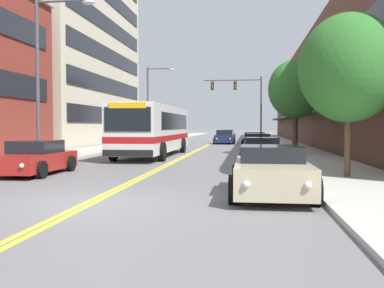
{
  "coord_description": "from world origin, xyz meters",
  "views": [
    {
      "loc": [
        3.75,
        -9.86,
        1.85
      ],
      "look_at": [
        -0.4,
        21.97,
        0.47
      ],
      "focal_mm": 40.0,
      "sensor_mm": 36.0,
      "label": 1
    }
  ],
  "objects_px": {
    "car_beige_parked_right_foreground": "(271,172)",
    "car_white_parked_right_mid": "(262,152)",
    "car_black_parked_right_far": "(255,141)",
    "car_navy_moving_second": "(225,137)",
    "car_red_parked_left_near": "(34,159)",
    "street_tree_right_far": "(297,93)",
    "street_lamp_left_far": "(152,98)",
    "street_tree_right_near": "(349,68)",
    "city_bus": "(154,128)",
    "traffic_signal_mast": "(242,96)",
    "street_tree_right_mid": "(295,89)",
    "car_slate_blue_moving_lead": "(228,134)",
    "street_lamp_left_near": "(46,66)",
    "fire_hydrant": "(303,157)",
    "car_champagne_parked_left_far": "(162,139)",
    "car_silver_parked_right_end": "(258,145)"
  },
  "relations": [
    {
      "from": "car_beige_parked_right_foreground",
      "to": "car_white_parked_right_mid",
      "type": "height_order",
      "value": "car_beige_parked_right_foreground"
    },
    {
      "from": "car_black_parked_right_far",
      "to": "car_navy_moving_second",
      "type": "height_order",
      "value": "car_navy_moving_second"
    },
    {
      "from": "car_red_parked_left_near",
      "to": "street_tree_right_far",
      "type": "xyz_separation_m",
      "value": [
        12.06,
        20.88,
        3.95
      ]
    },
    {
      "from": "car_black_parked_right_far",
      "to": "street_lamp_left_far",
      "type": "height_order",
      "value": "street_lamp_left_far"
    },
    {
      "from": "car_red_parked_left_near",
      "to": "street_tree_right_near",
      "type": "xyz_separation_m",
      "value": [
        11.41,
        -0.32,
        3.18
      ]
    },
    {
      "from": "car_red_parked_left_near",
      "to": "car_white_parked_right_mid",
      "type": "bearing_deg",
      "value": 31.46
    },
    {
      "from": "city_bus",
      "to": "traffic_signal_mast",
      "type": "distance_m",
      "value": 22.71
    },
    {
      "from": "car_navy_moving_second",
      "to": "street_tree_right_mid",
      "type": "distance_m",
      "value": 17.71
    },
    {
      "from": "car_slate_blue_moving_lead",
      "to": "car_beige_parked_right_foreground",
      "type": "bearing_deg",
      "value": -86.11
    },
    {
      "from": "car_red_parked_left_near",
      "to": "street_lamp_left_near",
      "type": "height_order",
      "value": "street_lamp_left_near"
    },
    {
      "from": "traffic_signal_mast",
      "to": "street_tree_right_mid",
      "type": "height_order",
      "value": "traffic_signal_mast"
    },
    {
      "from": "street_lamp_left_near",
      "to": "fire_hydrant",
      "type": "xyz_separation_m",
      "value": [
        10.83,
        -0.07,
        -3.85
      ]
    },
    {
      "from": "car_black_parked_right_far",
      "to": "car_navy_moving_second",
      "type": "distance_m",
      "value": 10.01
    },
    {
      "from": "car_navy_moving_second",
      "to": "street_lamp_left_near",
      "type": "xyz_separation_m",
      "value": [
        -6.3,
        -26.27,
        3.79
      ]
    },
    {
      "from": "street_tree_right_near",
      "to": "street_tree_right_far",
      "type": "bearing_deg",
      "value": 88.23
    },
    {
      "from": "car_champagne_parked_left_far",
      "to": "street_tree_right_near",
      "type": "distance_m",
      "value": 27.64
    },
    {
      "from": "car_white_parked_right_mid",
      "to": "street_tree_right_near",
      "type": "relative_size",
      "value": 0.76
    },
    {
      "from": "car_black_parked_right_far",
      "to": "car_beige_parked_right_foreground",
      "type": "bearing_deg",
      "value": -89.85
    },
    {
      "from": "car_slate_blue_moving_lead",
      "to": "traffic_signal_mast",
      "type": "distance_m",
      "value": 14.31
    },
    {
      "from": "city_bus",
      "to": "car_white_parked_right_mid",
      "type": "distance_m",
      "value": 8.21
    },
    {
      "from": "street_lamp_left_far",
      "to": "street_tree_right_near",
      "type": "height_order",
      "value": "street_lamp_left_far"
    },
    {
      "from": "street_lamp_left_far",
      "to": "car_black_parked_right_far",
      "type": "bearing_deg",
      "value": -23.15
    },
    {
      "from": "car_red_parked_left_near",
      "to": "fire_hydrant",
      "type": "height_order",
      "value": "car_red_parked_left_near"
    },
    {
      "from": "car_black_parked_right_far",
      "to": "street_tree_right_far",
      "type": "height_order",
      "value": "street_tree_right_far"
    },
    {
      "from": "car_beige_parked_right_foreground",
      "to": "street_lamp_left_far",
      "type": "xyz_separation_m",
      "value": [
        -9.28,
        26.84,
        3.7
      ]
    },
    {
      "from": "street_tree_right_mid",
      "to": "car_red_parked_left_near",
      "type": "bearing_deg",
      "value": -132.42
    },
    {
      "from": "car_red_parked_left_near",
      "to": "car_black_parked_right_far",
      "type": "bearing_deg",
      "value": 65.59
    },
    {
      "from": "car_silver_parked_right_end",
      "to": "car_beige_parked_right_foreground",
      "type": "bearing_deg",
      "value": -90.22
    },
    {
      "from": "car_black_parked_right_far",
      "to": "street_tree_right_far",
      "type": "bearing_deg",
      "value": 28.96
    },
    {
      "from": "car_red_parked_left_near",
      "to": "street_tree_right_far",
      "type": "relative_size",
      "value": 0.64
    },
    {
      "from": "car_silver_parked_right_end",
      "to": "car_navy_moving_second",
      "type": "relative_size",
      "value": 1.05
    },
    {
      "from": "fire_hydrant",
      "to": "street_tree_right_mid",
      "type": "bearing_deg",
      "value": 85.82
    },
    {
      "from": "car_champagne_parked_left_far",
      "to": "car_beige_parked_right_foreground",
      "type": "xyz_separation_m",
      "value": [
        8.72,
        -28.56,
        0.05
      ]
    },
    {
      "from": "street_tree_right_far",
      "to": "street_tree_right_near",
      "type": "bearing_deg",
      "value": -91.77
    },
    {
      "from": "fire_hydrant",
      "to": "street_lamp_left_far",
      "type": "bearing_deg",
      "value": 117.68
    },
    {
      "from": "car_slate_blue_moving_lead",
      "to": "street_tree_right_far",
      "type": "distance_m",
      "value": 26.01
    },
    {
      "from": "street_tree_right_near",
      "to": "fire_hydrant",
      "type": "bearing_deg",
      "value": 114.61
    },
    {
      "from": "traffic_signal_mast",
      "to": "street_tree_right_far",
      "type": "distance_m",
      "value": 12.32
    },
    {
      "from": "street_lamp_left_near",
      "to": "street_tree_right_far",
      "type": "relative_size",
      "value": 1.13
    },
    {
      "from": "street_lamp_left_far",
      "to": "street_tree_right_far",
      "type": "distance_m",
      "value": 12.84
    },
    {
      "from": "car_navy_moving_second",
      "to": "street_lamp_left_near",
      "type": "relative_size",
      "value": 0.62
    },
    {
      "from": "car_silver_parked_right_end",
      "to": "street_tree_right_near",
      "type": "relative_size",
      "value": 0.86
    },
    {
      "from": "car_beige_parked_right_foreground",
      "to": "car_black_parked_right_far",
      "type": "relative_size",
      "value": 0.94
    },
    {
      "from": "car_slate_blue_moving_lead",
      "to": "fire_hydrant",
      "type": "distance_m",
      "value": 43.75
    },
    {
      "from": "street_lamp_left_far",
      "to": "street_tree_right_far",
      "type": "xyz_separation_m",
      "value": [
        12.67,
        -2.03,
        0.22
      ]
    },
    {
      "from": "car_navy_moving_second",
      "to": "street_lamp_left_far",
      "type": "distance_m",
      "value": 9.24
    },
    {
      "from": "street_tree_right_far",
      "to": "car_beige_parked_right_foreground",
      "type": "bearing_deg",
      "value": -97.78
    },
    {
      "from": "car_beige_parked_right_foreground",
      "to": "street_lamp_left_far",
      "type": "distance_m",
      "value": 28.64
    },
    {
      "from": "car_white_parked_right_mid",
      "to": "traffic_signal_mast",
      "type": "xyz_separation_m",
      "value": [
        -1.29,
        26.94,
        4.54
      ]
    },
    {
      "from": "car_white_parked_right_mid",
      "to": "street_tree_right_far",
      "type": "xyz_separation_m",
      "value": [
        3.34,
        15.54,
        3.95
      ]
    }
  ]
}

